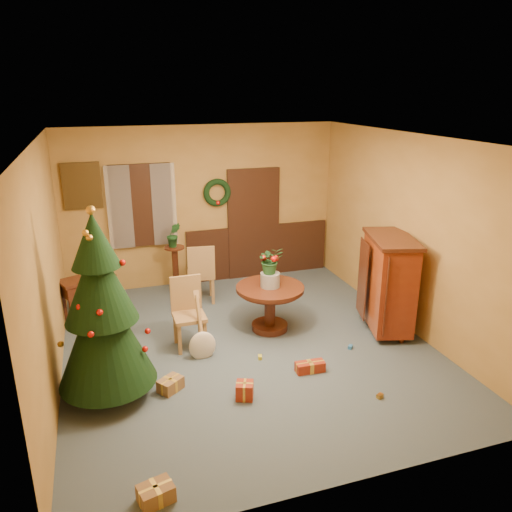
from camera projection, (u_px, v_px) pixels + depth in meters
name	position (u px, v px, depth m)	size (l,w,h in m)	color
room_envelope	(215.00, 224.00, 9.23)	(5.50, 5.50, 5.50)	#3B4856
dining_table	(270.00, 299.00, 7.47)	(1.02, 1.02, 0.70)	#32160B
urn	(270.00, 280.00, 7.37)	(0.29, 0.29, 0.21)	slate
centerpiece_plant	(270.00, 260.00, 7.27)	(0.37, 0.32, 0.41)	#1E4C23
chair_near	(188.00, 310.00, 7.01)	(0.44, 0.44, 1.01)	olive
chair_far	(201.00, 272.00, 8.39)	(0.51, 0.51, 1.04)	olive
guitar	(202.00, 329.00, 6.68)	(0.37, 0.17, 0.87)	beige
plant_stand	(175.00, 265.00, 8.74)	(0.34, 0.34, 0.89)	#32160B
stand_plant	(174.00, 235.00, 8.56)	(0.24, 0.19, 0.43)	#19471E
christmas_tree	(102.00, 311.00, 5.63)	(1.13, 1.13, 2.33)	#382111
writing_desk	(88.00, 288.00, 7.77)	(0.90, 0.69, 0.72)	#32160B
sideboard	(389.00, 281.00, 7.39)	(0.90, 1.26, 1.46)	#58160A
gift_a	(156.00, 493.00, 4.43)	(0.35, 0.29, 0.16)	brown
gift_b	(245.00, 390.00, 5.90)	(0.26, 0.26, 0.20)	maroon
gift_c	(171.00, 385.00, 6.06)	(0.35, 0.33, 0.16)	brown
gift_d	(310.00, 367.00, 6.47)	(0.39, 0.18, 0.14)	maroon
toy_a	(350.00, 347.00, 7.04)	(0.08, 0.05, 0.05)	#2663A6
toy_b	(297.00, 364.00, 6.60)	(0.06, 0.06, 0.06)	#268D3D
toy_c	(260.00, 357.00, 6.78)	(0.08, 0.05, 0.05)	gold
toy_d	(310.00, 367.00, 6.54)	(0.06, 0.06, 0.06)	red
toy_e	(380.00, 396.00, 5.92)	(0.08, 0.05, 0.05)	gold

